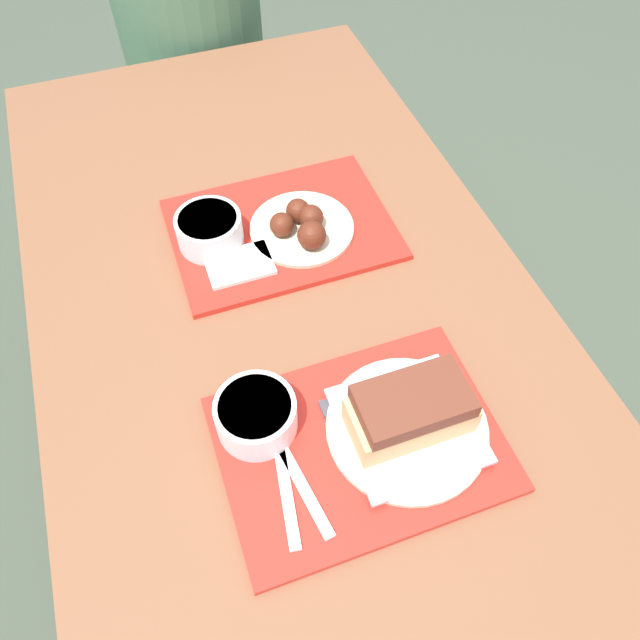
{
  "coord_description": "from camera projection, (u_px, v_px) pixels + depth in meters",
  "views": [
    {
      "loc": [
        -0.17,
        -0.53,
        1.59
      ],
      "look_at": [
        0.03,
        0.02,
        0.79
      ],
      "focal_mm": 35.0,
      "sensor_mm": 36.0,
      "label": 1
    }
  ],
  "objects": [
    {
      "name": "condiment_packet",
      "position": [
        330.0,
        407.0,
        0.93
      ],
      "size": [
        0.04,
        0.03,
        0.01
      ],
      "color": "#3F3F47",
      "rests_on": "tray_near"
    },
    {
      "name": "bowl_coleslaw_near",
      "position": [
        256.0,
        415.0,
        0.89
      ],
      "size": [
        0.12,
        0.12,
        0.06
      ],
      "color": "silver",
      "rests_on": "tray_near"
    },
    {
      "name": "tray_far",
      "position": [
        282.0,
        229.0,
        1.16
      ],
      "size": [
        0.4,
        0.29,
        0.01
      ],
      "color": "red",
      "rests_on": "picnic_table"
    },
    {
      "name": "picnic_bench_far",
      "position": [
        192.0,
        137.0,
        1.96
      ],
      "size": [
        0.8,
        0.28,
        0.42
      ],
      "color": "brown",
      "rests_on": "ground_plane"
    },
    {
      "name": "napkin_far",
      "position": [
        240.0,
        265.0,
        1.09
      ],
      "size": [
        0.11,
        0.08,
        0.01
      ],
      "color": "white",
      "rests_on": "tray_far"
    },
    {
      "name": "ground_plane",
      "position": [
        312.0,
        512.0,
        1.61
      ],
      "size": [
        12.0,
        12.0,
        0.0
      ],
      "primitive_type": "plane",
      "color": "#424C3D"
    },
    {
      "name": "bowl_coleslaw_far",
      "position": [
        209.0,
        229.0,
        1.11
      ],
      "size": [
        0.12,
        0.12,
        0.06
      ],
      "color": "silver",
      "rests_on": "tray_far"
    },
    {
      "name": "picnic_table",
      "position": [
        308.0,
        380.0,
        1.08
      ],
      "size": [
        0.85,
        1.84,
        0.75
      ],
      "color": "brown",
      "rests_on": "ground_plane"
    },
    {
      "name": "plastic_fork_near",
      "position": [
        286.0,
        488.0,
        0.85
      ],
      "size": [
        0.04,
        0.17,
        0.0
      ],
      "color": "white",
      "rests_on": "tray_near"
    },
    {
      "name": "brisket_sandwich_plate",
      "position": [
        410.0,
        417.0,
        0.88
      ],
      "size": [
        0.24,
        0.24,
        0.1
      ],
      "color": "beige",
      "rests_on": "tray_near"
    },
    {
      "name": "tray_near",
      "position": [
        360.0,
        444.0,
        0.9
      ],
      "size": [
        0.4,
        0.29,
        0.01
      ],
      "color": "red",
      "rests_on": "picnic_table"
    },
    {
      "name": "wings_plate_far",
      "position": [
        302.0,
        225.0,
        1.13
      ],
      "size": [
        0.19,
        0.19,
        0.06
      ],
      "color": "beige",
      "rests_on": "tray_far"
    },
    {
      "name": "plastic_knife_near",
      "position": [
        301.0,
        483.0,
        0.86
      ],
      "size": [
        0.04,
        0.17,
        0.0
      ],
      "color": "white",
      "rests_on": "tray_near"
    },
    {
      "name": "person_seated_across",
      "position": [
        190.0,
        22.0,
        1.68
      ],
      "size": [
        0.39,
        0.39,
        0.72
      ],
      "color": "#477051",
      "rests_on": "picnic_bench_far"
    }
  ]
}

